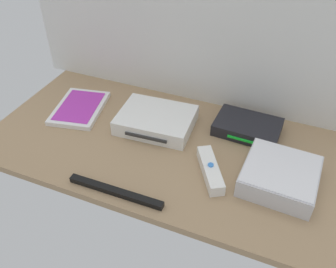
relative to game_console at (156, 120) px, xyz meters
The scene contains 7 objects.
ground_plane 9.70cm from the game_console, 45.59° to the right, with size 100.00×48.00×2.00cm, color #9E7F5B.
game_console is the anchor object (origin of this frame).
mini_computer 37.50cm from the game_console, 14.45° to the right, with size 17.78×17.78×5.30cm.
game_case 25.13cm from the game_console, behind, with size 17.16×21.36×1.56cm.
network_router 26.00cm from the game_console, 16.96° to the left, with size 18.41×12.84×3.40cm.
remote_wand 23.83cm from the game_console, 32.07° to the right, with size 10.69×14.55×3.40cm.
sensor_bar 27.26cm from the game_console, 86.54° to the right, with size 24.00×1.80×1.40cm, color black.
Camera 1 is at (28.21, -68.24, 64.20)cm, focal length 38.47 mm.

